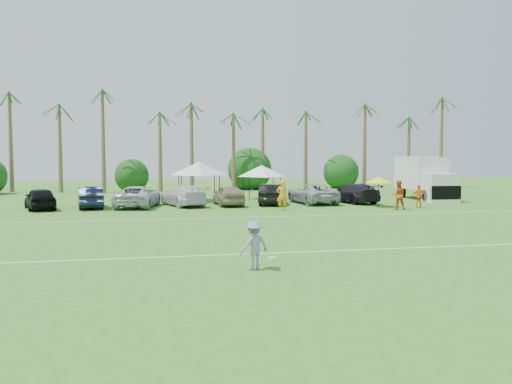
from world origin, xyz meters
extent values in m
plane|color=#346F21|center=(0.00, 0.00, 0.00)|extent=(120.00, 120.00, 0.00)
cube|color=white|center=(0.00, 2.00, 0.01)|extent=(80.00, 0.10, 0.01)
cube|color=white|center=(0.00, 14.00, 0.01)|extent=(80.00, 0.10, 0.01)
cone|color=brown|center=(-17.00, 38.00, 4.50)|extent=(0.44, 0.44, 9.00)
cone|color=brown|center=(-12.00, 38.00, 5.00)|extent=(0.44, 0.44, 10.00)
cone|color=brown|center=(-8.00, 38.00, 5.50)|extent=(0.44, 0.44, 11.00)
cone|color=brown|center=(-4.00, 38.00, 4.00)|extent=(0.44, 0.44, 8.00)
cone|color=brown|center=(0.00, 38.00, 4.50)|extent=(0.44, 0.44, 9.00)
cone|color=brown|center=(4.00, 38.00, 5.00)|extent=(0.44, 0.44, 10.00)
cone|color=brown|center=(8.00, 38.00, 5.50)|extent=(0.44, 0.44, 11.00)
cone|color=brown|center=(13.00, 38.00, 4.00)|extent=(0.44, 0.44, 8.00)
cone|color=brown|center=(18.00, 38.00, 4.50)|extent=(0.44, 0.44, 9.00)
cone|color=brown|center=(23.00, 38.00, 5.00)|extent=(0.44, 0.44, 10.00)
cone|color=brown|center=(27.00, 38.00, 5.50)|extent=(0.44, 0.44, 11.00)
cylinder|color=brown|center=(-6.00, 39.00, 0.70)|extent=(0.30, 0.30, 1.40)
sphere|color=#124215|center=(-6.00, 39.00, 1.80)|extent=(4.00, 4.00, 4.00)
cylinder|color=brown|center=(6.00, 39.00, 0.70)|extent=(0.30, 0.30, 1.40)
sphere|color=#124215|center=(6.00, 39.00, 1.80)|extent=(4.00, 4.00, 4.00)
cylinder|color=brown|center=(16.00, 39.00, 0.70)|extent=(0.30, 0.30, 1.40)
sphere|color=#124215|center=(16.00, 39.00, 1.80)|extent=(4.00, 4.00, 4.00)
imported|color=orange|center=(3.94, 17.57, 0.98)|extent=(0.76, 0.54, 1.97)
imported|color=#D95718|center=(11.72, 16.45, 0.99)|extent=(1.10, 0.94, 1.97)
imported|color=orange|center=(13.59, 17.11, 0.82)|extent=(1.03, 0.62, 1.63)
cube|color=white|center=(17.60, 24.50, 2.16)|extent=(2.79, 4.93, 2.63)
cube|color=white|center=(17.50, 21.13, 1.11)|extent=(2.48, 1.97, 2.21)
cube|color=black|center=(17.47, 20.34, 0.79)|extent=(2.43, 0.39, 1.05)
cube|color=#E5590C|center=(18.93, 24.46, 1.69)|extent=(0.07, 1.69, 0.95)
cylinder|color=black|center=(16.45, 21.38, 0.47)|extent=(0.35, 0.96, 0.95)
cylinder|color=black|center=(18.56, 21.31, 0.47)|extent=(0.35, 0.96, 0.95)
cylinder|color=black|center=(16.59, 25.80, 0.47)|extent=(0.35, 0.96, 0.95)
cylinder|color=black|center=(18.70, 25.73, 0.47)|extent=(0.35, 0.96, 0.95)
cylinder|color=black|center=(-2.18, 24.30, 1.03)|extent=(0.06, 0.06, 2.07)
cylinder|color=black|center=(0.72, 24.30, 1.03)|extent=(0.06, 0.06, 2.07)
cylinder|color=black|center=(-2.18, 27.20, 1.03)|extent=(0.06, 0.06, 2.07)
cylinder|color=black|center=(0.72, 27.20, 1.03)|extent=(0.06, 0.06, 2.07)
pyramid|color=silver|center=(-0.73, 25.75, 3.10)|extent=(4.46, 4.46, 1.03)
cylinder|color=black|center=(3.27, 25.48, 0.93)|extent=(0.06, 0.06, 1.86)
cylinder|color=black|center=(5.86, 25.48, 0.93)|extent=(0.06, 0.06, 1.86)
cylinder|color=black|center=(3.27, 28.06, 0.93)|extent=(0.06, 0.06, 1.86)
cylinder|color=black|center=(5.86, 28.06, 0.93)|extent=(0.06, 0.06, 1.86)
pyramid|color=white|center=(4.56, 26.77, 2.79)|extent=(4.01, 4.01, 0.93)
cylinder|color=black|center=(11.13, 18.35, 0.97)|extent=(0.05, 0.05, 1.94)
cone|color=yellow|center=(11.13, 18.35, 1.94)|extent=(1.94, 1.94, 0.44)
imported|color=#7F89B4|center=(-1.72, -0.82, 0.81)|extent=(1.18, 0.92, 1.61)
cylinder|color=white|center=(-1.19, -1.14, 0.43)|extent=(0.27, 0.27, 0.03)
imported|color=black|center=(-11.87, 21.41, 0.75)|extent=(2.84, 4.71, 1.50)
imported|color=black|center=(-8.66, 21.79, 0.75)|extent=(2.12, 4.71, 1.50)
imported|color=silver|center=(-5.44, 21.59, 0.75)|extent=(3.61, 5.81, 1.50)
imported|color=silver|center=(-2.22, 22.00, 0.75)|extent=(3.43, 5.54, 1.50)
imported|color=gray|center=(0.99, 21.64, 0.75)|extent=(1.96, 4.47, 1.50)
imported|color=black|center=(4.21, 21.89, 0.75)|extent=(2.78, 4.81, 1.50)
imported|color=#AAAEB9|center=(7.42, 21.95, 0.75)|extent=(2.96, 5.59, 1.50)
imported|color=black|center=(10.64, 21.89, 0.75)|extent=(3.12, 5.49, 1.50)
camera|label=1|loc=(-5.44, -18.97, 3.85)|focal=40.00mm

